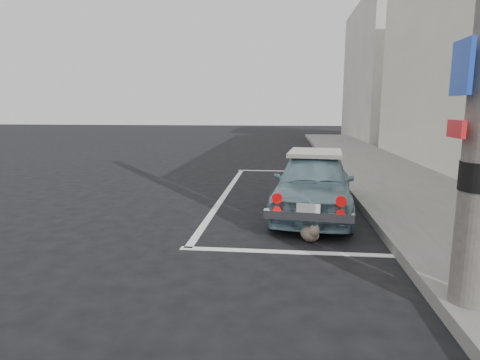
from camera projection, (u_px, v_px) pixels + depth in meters
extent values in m
plane|color=black|center=(257.00, 239.00, 5.82)|extent=(80.00, 80.00, 0.00)
cube|color=#60605C|center=(436.00, 207.00, 7.42)|extent=(2.80, 40.00, 0.15)
cube|color=black|center=(476.00, 130.00, 8.99)|extent=(0.10, 16.00, 2.40)
cube|color=#153AB1|center=(431.00, 16.00, 11.95)|extent=(0.10, 2.00, 1.60)
cube|color=white|center=(407.00, 31.00, 14.30)|extent=(0.10, 2.00, 1.60)
cube|color=#ACA59C|center=(385.00, 73.00, 24.01)|extent=(3.50, 10.00, 8.00)
cube|color=silver|center=(292.00, 252.00, 5.28)|extent=(3.00, 0.12, 0.01)
cube|color=silver|center=(288.00, 171.00, 12.13)|extent=(3.00, 0.12, 0.01)
cube|color=silver|center=(225.00, 194.00, 8.85)|extent=(0.12, 7.00, 0.01)
cube|color=#153AB1|center=(462.00, 68.00, 3.28)|extent=(0.04, 0.35, 0.45)
cube|color=red|center=(456.00, 129.00, 3.37)|extent=(0.04, 0.30, 0.15)
cube|color=white|center=(456.00, 129.00, 3.37)|extent=(0.02, 0.16, 0.08)
imported|color=#759BAA|center=(314.00, 183.00, 7.15)|extent=(1.70, 3.44, 1.13)
cube|color=silver|center=(315.00, 153.00, 7.38)|extent=(1.07, 1.36, 0.07)
cube|color=silver|center=(308.00, 216.00, 5.64)|extent=(1.27, 0.26, 0.12)
cube|color=white|center=(308.00, 210.00, 5.58)|extent=(0.33, 0.06, 0.17)
cylinder|color=red|center=(277.00, 198.00, 5.66)|extent=(0.15, 0.06, 0.15)
cylinder|color=red|center=(341.00, 201.00, 5.47)|extent=(0.15, 0.06, 0.15)
cylinder|color=red|center=(277.00, 211.00, 5.69)|extent=(0.12, 0.05, 0.12)
cylinder|color=red|center=(341.00, 214.00, 5.50)|extent=(0.12, 0.05, 0.12)
ellipsoid|color=brown|center=(310.00, 233.00, 5.72)|extent=(0.36, 0.44, 0.23)
sphere|color=brown|center=(314.00, 231.00, 5.54)|extent=(0.15, 0.15, 0.15)
cone|color=brown|center=(312.00, 226.00, 5.52)|extent=(0.05, 0.05, 0.06)
cone|color=brown|center=(317.00, 225.00, 5.53)|extent=(0.05, 0.05, 0.06)
cylinder|color=brown|center=(308.00, 234.00, 5.93)|extent=(0.19, 0.21, 0.03)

